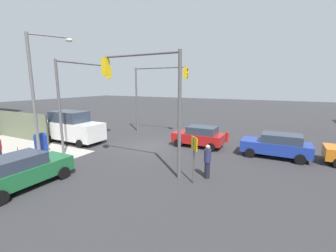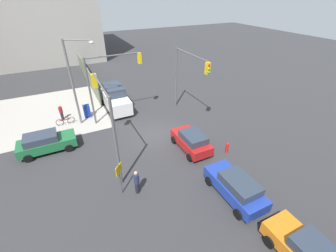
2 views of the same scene
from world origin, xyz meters
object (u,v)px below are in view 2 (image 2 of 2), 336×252
(bicycle_leaning_on_fence, at_px, (66,121))
(street_lamp_corner, at_px, (75,78))
(pedestrian_crossing, at_px, (61,112))
(fire_hydrant, at_px, (227,147))
(coupe_green, at_px, (46,142))
(sedan_blue, at_px, (236,187))
(pedestrian_waiting, at_px, (137,182))
(mailbox_blue, at_px, (87,110))
(van_white_delivery, at_px, (115,98))
(traffic_signal_nw_corner, at_px, (106,112))
(traffic_signal_ne_corner, at_px, (110,75))
(hatchback_red, at_px, (191,141))
(traffic_signal_se_corner, at_px, (187,71))

(bicycle_leaning_on_fence, bearing_deg, street_lamp_corner, -108.68)
(pedestrian_crossing, bearing_deg, fire_hydrant, 175.04)
(coupe_green, xyz_separation_m, sedan_blue, (-10.59, -10.61, -0.00))
(pedestrian_waiting, bearing_deg, mailbox_blue, -71.09)
(pedestrian_waiting, bearing_deg, van_white_delivery, -85.91)
(street_lamp_corner, bearing_deg, traffic_signal_nw_corner, -172.68)
(traffic_signal_nw_corner, distance_m, street_lamp_corner, 7.68)
(traffic_signal_nw_corner, distance_m, coupe_green, 7.24)
(traffic_signal_nw_corner, height_order, sedan_blue, traffic_signal_nw_corner)
(traffic_signal_ne_corner, relative_size, coupe_green, 1.48)
(traffic_signal_ne_corner, xyz_separation_m, pedestrian_waiting, (-10.30, 1.34, -3.67))
(coupe_green, bearing_deg, fire_hydrant, -117.13)
(fire_hydrant, xyz_separation_m, sedan_blue, (-3.87, 2.51, 0.36))
(fire_hydrant, height_order, bicycle_leaning_on_fence, bicycle_leaning_on_fence)
(coupe_green, height_order, sedan_blue, same)
(street_lamp_corner, bearing_deg, sedan_blue, -152.70)
(hatchback_red, xyz_separation_m, bicycle_leaning_on_fence, (8.94, 9.00, -0.50))
(traffic_signal_se_corner, distance_m, coupe_green, 13.96)
(sedan_blue, height_order, pedestrian_waiting, pedestrian_waiting)
(street_lamp_corner, bearing_deg, coupe_green, 133.73)
(traffic_signal_se_corner, height_order, mailbox_blue, traffic_signal_se_corner)
(mailbox_blue, height_order, hatchback_red, hatchback_red)
(coupe_green, relative_size, van_white_delivery, 0.81)
(street_lamp_corner, height_order, mailbox_blue, street_lamp_corner)
(fire_hydrant, height_order, coupe_green, coupe_green)
(mailbox_blue, xyz_separation_m, hatchback_red, (-9.54, -6.80, 0.08))
(mailbox_blue, xyz_separation_m, coupe_green, (-4.48, 3.92, 0.08))
(coupe_green, xyz_separation_m, pedestrian_waiting, (-7.52, -5.12, 0.11))
(van_white_delivery, bearing_deg, pedestrian_waiting, 170.89)
(fire_hydrant, bearing_deg, bicycle_leaning_on_fence, 47.07)
(street_lamp_corner, xyz_separation_m, sedan_blue, (-13.89, -7.17, -3.86))
(mailbox_blue, relative_size, hatchback_red, 0.37)
(street_lamp_corner, bearing_deg, traffic_signal_se_corner, -105.41)
(traffic_signal_se_corner, height_order, van_white_delivery, traffic_signal_se_corner)
(bicycle_leaning_on_fence, bearing_deg, traffic_signal_se_corner, -105.90)
(traffic_signal_nw_corner, height_order, van_white_delivery, traffic_signal_nw_corner)
(fire_hydrant, xyz_separation_m, hatchback_red, (1.66, 2.40, 0.36))
(hatchback_red, bearing_deg, traffic_signal_nw_corner, 83.27)
(traffic_signal_ne_corner, relative_size, sedan_blue, 1.51)
(van_white_delivery, bearing_deg, traffic_signal_ne_corner, 163.18)
(hatchback_red, distance_m, van_white_delivery, 10.65)
(traffic_signal_se_corner, relative_size, hatchback_red, 1.66)
(hatchback_red, height_order, bicycle_leaning_on_fence, hatchback_red)
(traffic_signal_se_corner, height_order, hatchback_red, traffic_signal_se_corner)
(traffic_signal_ne_corner, bearing_deg, pedestrian_waiting, 172.58)
(mailbox_blue, distance_m, pedestrian_waiting, 12.06)
(sedan_blue, distance_m, van_white_delivery, 15.94)
(traffic_signal_nw_corner, xyz_separation_m, coupe_green, (4.32, 4.42, -3.76))
(traffic_signal_ne_corner, bearing_deg, pedestrian_crossing, 65.04)
(sedan_blue, height_order, bicycle_leaning_on_fence, sedan_blue)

